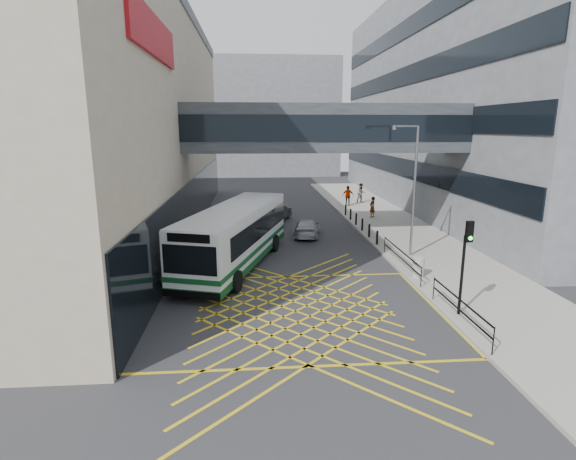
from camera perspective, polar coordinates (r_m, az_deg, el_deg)
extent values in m
plane|color=#333335|center=(19.20, 0.95, -10.28)|extent=(120.00, 120.00, 0.00)
cube|color=#BAAA90|center=(37.31, -31.13, 11.79)|extent=(24.00, 42.00, 16.00)
cube|color=black|center=(34.29, -11.60, 3.32)|extent=(0.10, 41.50, 4.00)
cube|color=#A71018|center=(22.32, -16.64, 22.58)|extent=(0.18, 9.00, 1.80)
cube|color=slate|center=(34.77, -12.72, 26.00)|extent=(0.12, 41.50, 0.80)
cube|color=slate|center=(48.92, 28.14, 14.31)|extent=(24.00, 44.00, 20.00)
cube|color=black|center=(43.89, 13.78, 7.90)|extent=(0.10, 43.50, 1.60)
cube|color=black|center=(43.75, 14.06, 13.12)|extent=(0.10, 43.50, 1.60)
cube|color=black|center=(43.97, 14.36, 18.33)|extent=(0.10, 43.50, 1.60)
cube|color=black|center=(44.55, 14.67, 23.45)|extent=(0.10, 43.50, 1.60)
cube|color=slate|center=(77.58, -4.87, 13.94)|extent=(28.00, 16.00, 18.00)
cube|color=#373C41|center=(29.93, 4.64, 12.76)|extent=(20.00, 4.00, 3.00)
cube|color=black|center=(27.94, 5.31, 12.74)|extent=(19.50, 0.06, 1.60)
cube|color=black|center=(31.93, 4.06, 12.78)|extent=(19.50, 0.06, 1.60)
cube|color=#A09A91|center=(35.08, 13.37, 0.25)|extent=(6.00, 54.00, 0.16)
cube|color=gold|center=(19.19, 0.95, -10.27)|extent=(12.00, 9.00, 0.01)
cube|color=silver|center=(24.77, -6.69, -0.59)|extent=(6.00, 12.00, 2.88)
cube|color=#0E481F|center=(25.09, -6.62, -3.38)|extent=(6.06, 12.05, 0.36)
cube|color=#0E481F|center=(24.94, -6.65, -2.14)|extent=(6.08, 12.06, 0.23)
cube|color=black|center=(25.27, -6.24, 0.57)|extent=(5.62, 10.59, 1.12)
cube|color=black|center=(19.47, -12.37, -3.74)|extent=(2.37, 0.80, 1.28)
cube|color=black|center=(19.20, -12.54, -1.01)|extent=(1.85, 0.63, 0.37)
cube|color=silver|center=(24.47, -6.78, 2.72)|extent=(5.95, 11.89, 0.11)
cube|color=black|center=(19.94, -12.19, -8.02)|extent=(2.58, 0.89, 0.32)
cube|color=black|center=(30.51, -3.02, -0.42)|extent=(2.58, 0.89, 0.32)
cylinder|color=black|center=(22.22, -13.18, -5.88)|extent=(0.60, 1.11, 1.07)
cylinder|color=black|center=(21.22, -6.57, -6.51)|extent=(0.60, 1.11, 1.07)
cylinder|color=black|center=(28.64, -6.93, -1.38)|extent=(0.60, 1.11, 1.07)
cylinder|color=black|center=(27.87, -1.71, -1.69)|extent=(0.60, 1.11, 1.07)
imported|color=silver|center=(23.85, -10.45, -3.89)|extent=(2.94, 5.06, 1.51)
imported|color=black|center=(36.93, -1.52, 2.20)|extent=(3.23, 4.74, 1.38)
imported|color=#97999F|center=(31.86, 2.41, 0.36)|extent=(2.41, 4.34, 1.28)
cylinder|color=black|center=(19.23, 21.21, -5.40)|extent=(0.13, 0.13, 3.30)
cube|color=black|center=(18.59, 22.05, -0.18)|extent=(0.30, 0.22, 0.82)
sphere|color=#19E533|center=(18.57, 22.16, -0.97)|extent=(0.18, 0.18, 0.16)
cylinder|color=slate|center=(26.85, 15.71, 4.58)|extent=(0.18, 0.18, 7.46)
cube|color=slate|center=(26.20, 14.81, 12.64)|extent=(1.48, 0.41, 0.09)
cylinder|color=slate|center=(25.82, 13.35, 12.55)|extent=(0.31, 0.31, 0.23)
cylinder|color=#ADA89E|center=(23.70, 16.23, -4.54)|extent=(0.58, 0.58, 1.00)
cube|color=black|center=(18.58, 21.04, -8.30)|extent=(0.05, 5.00, 0.05)
cube|color=black|center=(18.73, 20.94, -9.44)|extent=(0.05, 5.00, 0.05)
cube|color=black|center=(24.74, 14.17, -2.60)|extent=(0.05, 6.00, 0.05)
cube|color=black|center=(24.85, 14.12, -3.49)|extent=(0.05, 6.00, 0.05)
cylinder|color=black|center=(16.73, 24.62, -12.70)|extent=(0.04, 0.04, 1.00)
cylinder|color=black|center=(20.87, 18.02, -7.06)|extent=(0.04, 0.04, 1.00)
cylinder|color=black|center=(22.18, 16.56, -5.77)|extent=(0.04, 0.04, 1.00)
cylinder|color=black|center=(27.62, 12.17, -1.85)|extent=(0.04, 0.04, 1.00)
cylinder|color=black|center=(29.51, 11.26, -0.95)|extent=(0.14, 0.14, 0.90)
cylinder|color=black|center=(31.39, 10.28, -0.08)|extent=(0.14, 0.14, 0.90)
cylinder|color=black|center=(33.28, 9.42, 0.69)|extent=(0.14, 0.14, 0.90)
cylinder|color=black|center=(35.18, 8.65, 1.38)|extent=(0.14, 0.14, 0.90)
cylinder|color=black|center=(37.10, 7.96, 2.00)|extent=(0.14, 0.14, 0.90)
cylinder|color=black|center=(39.02, 7.33, 2.55)|extent=(0.14, 0.14, 0.90)
imported|color=gray|center=(38.28, 10.65, 2.87)|extent=(0.85, 0.82, 1.74)
imported|color=gray|center=(45.51, 9.28, 4.63)|extent=(1.02, 0.69, 1.94)
imported|color=gray|center=(43.64, 7.62, 4.32)|extent=(1.17, 0.63, 1.92)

